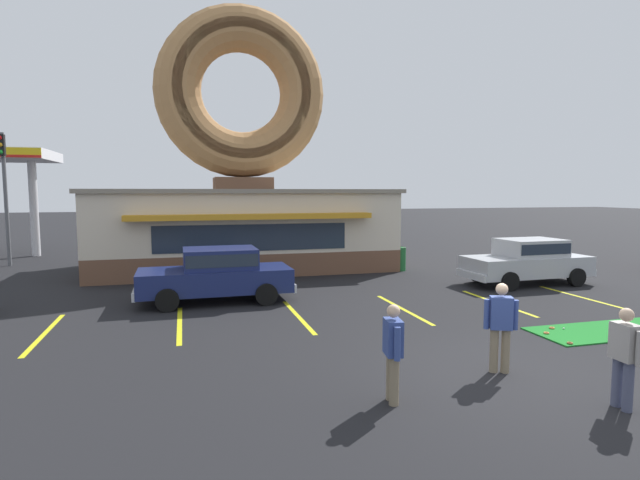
{
  "coord_description": "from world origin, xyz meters",
  "views": [
    {
      "loc": [
        -5.45,
        -7.54,
        3.27
      ],
      "look_at": [
        -2.0,
        5.0,
        2.0
      ],
      "focal_mm": 28.0,
      "sensor_mm": 36.0,
      "label": 1
    }
  ],
  "objects_px": {
    "pedestrian_hooded_kid": "(624,354)",
    "car_navy": "(217,273)",
    "pedestrian_leather_jacket_man": "(501,323)",
    "trash_bin": "(399,258)",
    "golf_ball": "(564,328)",
    "pedestrian_blue_sweater_man": "(393,349)",
    "car_silver": "(528,260)",
    "traffic_light_pole": "(4,181)"
  },
  "relations": [
    {
      "from": "pedestrian_hooded_kid",
      "to": "car_navy",
      "type": "bearing_deg",
      "value": 120.68
    },
    {
      "from": "pedestrian_leather_jacket_man",
      "to": "trash_bin",
      "type": "relative_size",
      "value": 1.68
    },
    {
      "from": "golf_ball",
      "to": "trash_bin",
      "type": "height_order",
      "value": "trash_bin"
    },
    {
      "from": "car_navy",
      "to": "pedestrian_hooded_kid",
      "type": "height_order",
      "value": "car_navy"
    },
    {
      "from": "pedestrian_blue_sweater_man",
      "to": "trash_bin",
      "type": "height_order",
      "value": "pedestrian_blue_sweater_man"
    },
    {
      "from": "pedestrian_blue_sweater_man",
      "to": "pedestrian_leather_jacket_man",
      "type": "distance_m",
      "value": 2.49
    },
    {
      "from": "pedestrian_leather_jacket_man",
      "to": "pedestrian_blue_sweater_man",
      "type": "bearing_deg",
      "value": -164.07
    },
    {
      "from": "car_navy",
      "to": "pedestrian_blue_sweater_man",
      "type": "bearing_deg",
      "value": -74.95
    },
    {
      "from": "pedestrian_hooded_kid",
      "to": "trash_bin",
      "type": "bearing_deg",
      "value": 80.11
    },
    {
      "from": "car_silver",
      "to": "pedestrian_blue_sweater_man",
      "type": "relative_size",
      "value": 2.97
    },
    {
      "from": "traffic_light_pole",
      "to": "golf_ball",
      "type": "bearing_deg",
      "value": -43.14
    },
    {
      "from": "golf_ball",
      "to": "car_navy",
      "type": "distance_m",
      "value": 9.36
    },
    {
      "from": "pedestrian_hooded_kid",
      "to": "pedestrian_leather_jacket_man",
      "type": "relative_size",
      "value": 0.94
    },
    {
      "from": "golf_ball",
      "to": "pedestrian_leather_jacket_man",
      "type": "bearing_deg",
      "value": -147.95
    },
    {
      "from": "pedestrian_leather_jacket_man",
      "to": "car_silver",
      "type": "bearing_deg",
      "value": 49.35
    },
    {
      "from": "pedestrian_blue_sweater_man",
      "to": "traffic_light_pole",
      "type": "distance_m",
      "value": 20.75
    },
    {
      "from": "golf_ball",
      "to": "pedestrian_hooded_kid",
      "type": "distance_m",
      "value": 4.48
    },
    {
      "from": "pedestrian_hooded_kid",
      "to": "golf_ball",
      "type": "bearing_deg",
      "value": 58.84
    },
    {
      "from": "golf_ball",
      "to": "car_silver",
      "type": "bearing_deg",
      "value": 59.67
    },
    {
      "from": "car_silver",
      "to": "pedestrian_blue_sweater_man",
      "type": "distance_m",
      "value": 11.74
    },
    {
      "from": "car_silver",
      "to": "pedestrian_blue_sweater_man",
      "type": "bearing_deg",
      "value": -137.36
    },
    {
      "from": "golf_ball",
      "to": "pedestrian_blue_sweater_man",
      "type": "relative_size",
      "value": 0.03
    },
    {
      "from": "pedestrian_hooded_kid",
      "to": "traffic_light_pole",
      "type": "relative_size",
      "value": 0.27
    },
    {
      "from": "car_silver",
      "to": "car_navy",
      "type": "xyz_separation_m",
      "value": [
        -10.77,
        0.0,
        0.0
      ]
    },
    {
      "from": "car_navy",
      "to": "traffic_light_pole",
      "type": "distance_m",
      "value": 13.12
    },
    {
      "from": "pedestrian_blue_sweater_man",
      "to": "pedestrian_leather_jacket_man",
      "type": "relative_size",
      "value": 0.95
    },
    {
      "from": "golf_ball",
      "to": "traffic_light_pole",
      "type": "xyz_separation_m",
      "value": [
        -16.03,
        15.02,
        3.66
      ]
    },
    {
      "from": "pedestrian_leather_jacket_man",
      "to": "trash_bin",
      "type": "distance_m",
      "value": 11.74
    },
    {
      "from": "pedestrian_leather_jacket_man",
      "to": "traffic_light_pole",
      "type": "relative_size",
      "value": 0.28
    },
    {
      "from": "car_silver",
      "to": "pedestrian_hooded_kid",
      "type": "bearing_deg",
      "value": -120.68
    },
    {
      "from": "pedestrian_blue_sweater_man",
      "to": "pedestrian_hooded_kid",
      "type": "xyz_separation_m",
      "value": [
        3.25,
        -1.13,
        -0.0
      ]
    },
    {
      "from": "car_navy",
      "to": "pedestrian_blue_sweater_man",
      "type": "height_order",
      "value": "car_navy"
    },
    {
      "from": "pedestrian_leather_jacket_man",
      "to": "traffic_light_pole",
      "type": "xyz_separation_m",
      "value": [
        -12.89,
        16.98,
        2.8
      ]
    },
    {
      "from": "golf_ball",
      "to": "trash_bin",
      "type": "distance_m",
      "value": 9.35
    },
    {
      "from": "trash_bin",
      "to": "golf_ball",
      "type": "bearing_deg",
      "value": -90.03
    },
    {
      "from": "car_navy",
      "to": "trash_bin",
      "type": "relative_size",
      "value": 4.7
    },
    {
      "from": "golf_ball",
      "to": "car_silver",
      "type": "relative_size",
      "value": 0.01
    },
    {
      "from": "car_silver",
      "to": "pedestrian_hooded_kid",
      "type": "distance_m",
      "value": 10.55
    },
    {
      "from": "golf_ball",
      "to": "traffic_light_pole",
      "type": "relative_size",
      "value": 0.01
    },
    {
      "from": "pedestrian_leather_jacket_man",
      "to": "traffic_light_pole",
      "type": "distance_m",
      "value": 21.51
    },
    {
      "from": "traffic_light_pole",
      "to": "pedestrian_blue_sweater_man",
      "type": "bearing_deg",
      "value": -59.28
    },
    {
      "from": "golf_ball",
      "to": "trash_bin",
      "type": "xyz_separation_m",
      "value": [
        0.01,
        9.34,
        0.45
      ]
    }
  ]
}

